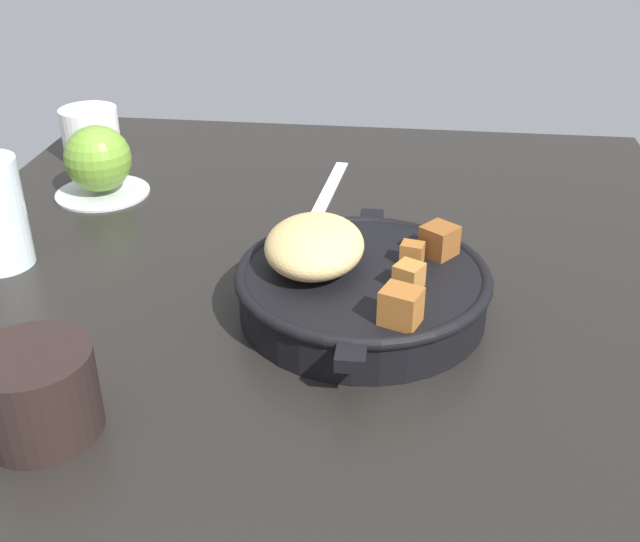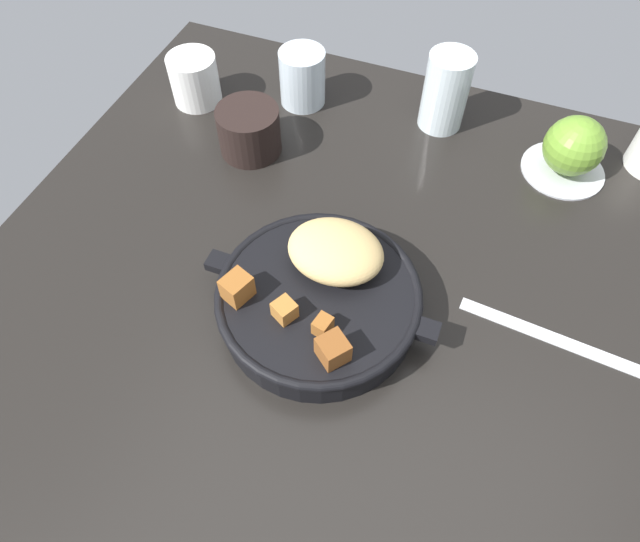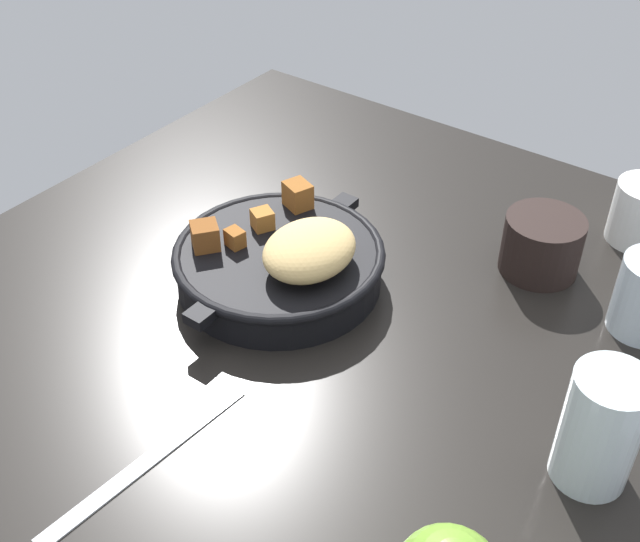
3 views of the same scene
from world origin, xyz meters
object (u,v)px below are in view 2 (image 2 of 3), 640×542
Objects in this scene: butter_knife at (556,339)px; water_glass_tall at (442,91)px; red_apple at (574,146)px; cast_iron_skillet at (320,294)px; water_glass_short at (302,78)px; coffee_mug_dark at (249,131)px; white_creamer_pitcher at (194,79)px.

butter_knife is 38.93cm from water_glass_tall.
red_apple is at bearing -10.59° from water_glass_tall.
cast_iron_skillet is 3.28× the size of water_glass_short.
coffee_mug_dark is (-43.15, -11.87, -1.24)cm from red_apple.
coffee_mug_dark is at bearing -164.61° from red_apple.
white_creamer_pitcher is at bearing -167.07° from water_glass_tall.
white_creamer_pitcher is at bearing -159.69° from water_glass_short.
water_glass_tall is (36.33, 8.34, 1.99)cm from white_creamer_pitcher.
red_apple is at bearing 4.84° from white_creamer_pitcher.
water_glass_tall is at bearing 12.93° from white_creamer_pitcher.
red_apple is 0.36× the size of butter_knife.
water_glass_short is at bearing 150.74° from butter_knife.
water_glass_short is (-40.22, 1.02, -0.42)cm from red_apple.
cast_iron_skillet and red_apple have the same top height.
cast_iron_skillet is at bearing -64.78° from water_glass_short.
butter_knife is 48.75cm from coffee_mug_dark.
water_glass_tall is (-22.18, 31.50, 5.57)cm from butter_knife.
water_glass_short is (15.51, 5.74, 0.50)cm from white_creamer_pitcher.
cast_iron_skillet is at bearing -48.60° from coffee_mug_dark.
butter_knife is 63.03cm from white_creamer_pitcher.
coffee_mug_dark is (-19.32, 21.92, 0.25)cm from cast_iron_skillet.
water_glass_tall is at bearing 33.12° from coffee_mug_dark.
cast_iron_skillet reaches higher than coffee_mug_dark.
white_creamer_pitcher is at bearing 137.65° from cast_iron_skillet.
water_glass_short is at bearing 20.31° from white_creamer_pitcher.
coffee_mug_dark is (12.58, -7.16, -0.33)cm from white_creamer_pitcher.
water_glass_short is at bearing 77.20° from coffee_mug_dark.
cast_iron_skillet is 29.22cm from coffee_mug_dark.
water_glass_short reaches higher than white_creamer_pitcher.
coffee_mug_dark is at bearing -102.80° from water_glass_short.
cast_iron_skillet reaches higher than white_creamer_pitcher.
water_glass_tall is 28.46cm from coffee_mug_dark.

